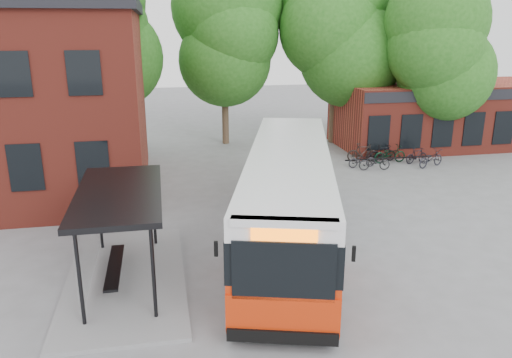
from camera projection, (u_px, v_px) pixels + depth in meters
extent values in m
plane|color=slate|center=(264.00, 254.00, 16.92)|extent=(100.00, 100.00, 0.00)
imported|color=#26262B|center=(362.00, 160.00, 27.27)|extent=(1.64, 0.70, 0.84)
imported|color=black|center=(363.00, 153.00, 28.41)|extent=(1.83, 0.79, 1.06)
imported|color=black|center=(374.00, 162.00, 26.73)|extent=(1.75, 0.77, 0.89)
imported|color=black|center=(383.00, 153.00, 28.47)|extent=(1.64, 0.51, 0.98)
imported|color=black|center=(390.00, 154.00, 28.20)|extent=(1.94, 0.77, 1.00)
imported|color=black|center=(417.00, 156.00, 28.06)|extent=(1.55, 0.78, 0.90)
imported|color=#24242D|center=(431.00, 158.00, 27.31)|extent=(1.95, 1.30, 0.97)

